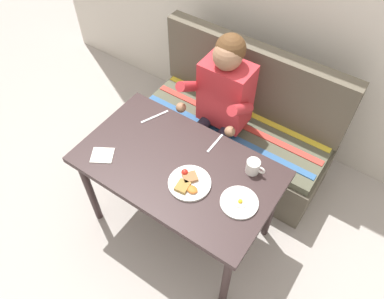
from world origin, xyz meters
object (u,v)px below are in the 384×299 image
plate_eggs (239,202)px  knife (155,117)px  table (178,173)px  coffee_mug (253,167)px  fork (215,143)px  napkin (102,155)px  person (220,101)px  plate_breakfast (189,183)px  couch (237,131)px

plate_eggs → knife: (-0.78, 0.26, -0.01)m
table → coffee_mug: size_ratio=10.17×
table → fork: (0.09, 0.26, 0.08)m
plate_eggs → napkin: plate_eggs is taller
coffee_mug → fork: 0.30m
person → plate_eggs: 0.79m
person → coffee_mug: bearing=-39.9°
napkin → person: bearing=66.6°
table → plate_breakfast: plate_breakfast is taller
table → person: bearing=96.9°
plate_breakfast → coffee_mug: size_ratio=2.08×
couch → fork: size_ratio=8.47×
fork → person: bearing=117.6°
napkin → knife: size_ratio=0.65×
couch → napkin: bearing=-113.2°
napkin → knife: napkin is taller
table → napkin: bearing=-154.1°
plate_eggs → person: bearing=129.3°
plate_eggs → knife: size_ratio=1.05×
table → fork: bearing=70.3°
coffee_mug → knife: bearing=178.0°
napkin → plate_breakfast: bearing=13.0°
coffee_mug → napkin: (-0.80, -0.41, -0.04)m
plate_breakfast → coffee_mug: 0.38m
coffee_mug → napkin: coffee_mug is taller
couch → knife: (-0.35, -0.53, 0.40)m
knife → plate_breakfast: bearing=-8.9°
plate_breakfast → plate_eggs: 0.30m
plate_eggs → knife: 0.82m
table → coffee_mug: coffee_mug is taller
person → plate_breakfast: 0.69m
plate_eggs → coffee_mug: 0.24m
table → couch: (0.00, 0.76, -0.32)m
coffee_mug → napkin: bearing=-153.0°
plate_eggs → couch: bearing=118.6°
person → plate_eggs: bearing=-50.7°
plate_breakfast → knife: size_ratio=1.22×
napkin → couch: bearing=66.8°
person → napkin: person is taller
plate_eggs → fork: 0.44m
table → couch: bearing=90.0°
couch → fork: (0.09, -0.50, 0.40)m
table → napkin: (-0.41, -0.20, 0.09)m
table → person: size_ratio=0.99×
couch → plate_eggs: bearing=-61.4°
coffee_mug → napkin: size_ratio=0.91×
couch → person: size_ratio=1.19×
person → napkin: (-0.34, -0.79, -0.01)m
plate_eggs → table: bearing=177.0°
knife → couch: bearing=79.9°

